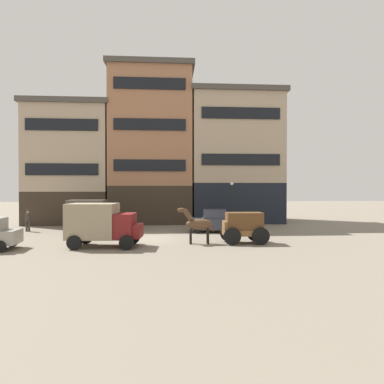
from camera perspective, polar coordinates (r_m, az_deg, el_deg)
The scene contains 12 objects.
ground_plane at distance 21.61m, azimuth -7.80°, elevation -8.72°, with size 120.00×120.00×0.00m, color slate.
building_far_left at distance 34.13m, azimuth -21.32°, elevation 4.92°, with size 8.41×7.20×12.07m.
building_center_left at distance 32.81m, azimuth -7.47°, elevation 8.52°, with size 8.61×7.20×15.93m.
building_center_right at distance 33.26m, azimuth 7.89°, elevation 6.36°, with size 9.63×7.20×13.56m.
cargo_wagon at distance 19.89m, azimuth 9.62°, elevation -6.21°, with size 2.91×1.52×1.98m.
draft_horse at distance 19.42m, azimuth 1.07°, elevation -6.00°, with size 2.34×0.61×2.30m.
delivery_truck_near at distance 25.38m, azimuth -17.74°, elevation -4.11°, with size 4.40×2.23×2.62m.
delivery_truck_far at distance 19.16m, azimuth -16.48°, elevation -5.66°, with size 4.45×2.38×2.62m.
sedan_light at distance 24.64m, azimuth 3.99°, elevation -5.41°, with size 3.86×2.20×1.83m.
pedestrian_officer at distance 28.31m, azimuth -28.47°, elevation -4.56°, with size 0.44×0.44×1.79m.
streetlamp_curbside at distance 27.50m, azimuth 7.49°, elevation -1.11°, with size 0.32×0.32×4.12m.
fire_hydrant_curbside at distance 27.91m, azimuth 9.32°, elevation -5.70°, with size 0.24×0.24×0.83m.
Camera 1 is at (1.55, -21.26, 3.54)m, focal length 28.39 mm.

